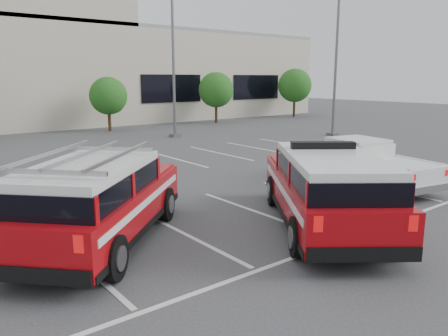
# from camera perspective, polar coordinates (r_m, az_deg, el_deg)

# --- Properties ---
(ground) EXTENTS (120.00, 120.00, 0.00)m
(ground) POSITION_cam_1_polar(r_m,az_deg,el_deg) (12.88, 4.74, -5.90)
(ground) COLOR #39393C
(ground) RESTS_ON ground
(stall_markings) EXTENTS (23.00, 15.00, 0.01)m
(stall_markings) POSITION_cam_1_polar(r_m,az_deg,el_deg) (16.34, -6.03, -2.12)
(stall_markings) COLOR silver
(stall_markings) RESTS_ON ground
(convention_building) EXTENTS (60.00, 16.99, 13.20)m
(convention_building) POSITION_cam_1_polar(r_m,az_deg,el_deg) (41.75, -26.80, 11.58)
(convention_building) COLOR #B7AF9B
(convention_building) RESTS_ON ground
(tree_mid_right) EXTENTS (2.77, 2.77, 3.99)m
(tree_mid_right) POSITION_cam_1_polar(r_m,az_deg,el_deg) (33.86, -14.76, 8.94)
(tree_mid_right) COLOR #3F2B19
(tree_mid_right) RESTS_ON ground
(tree_right) EXTENTS (3.07, 3.07, 4.42)m
(tree_right) POSITION_cam_1_polar(r_m,az_deg,el_deg) (38.92, -0.97, 10.02)
(tree_right) COLOR #3F2B19
(tree_right) RESTS_ON ground
(tree_far_right) EXTENTS (3.37, 3.37, 4.85)m
(tree_far_right) POSITION_cam_1_polar(r_m,az_deg,el_deg) (45.65, 9.26, 10.45)
(tree_far_right) COLOR #3F2B19
(tree_far_right) RESTS_ON ground
(light_pole_mid) EXTENTS (0.90, 0.60, 10.24)m
(light_pole_mid) POSITION_cam_1_polar(r_m,az_deg,el_deg) (29.37, -6.64, 14.12)
(light_pole_mid) COLOR #59595E
(light_pole_mid) RESTS_ON ground
(light_pole_right) EXTENTS (0.90, 0.60, 10.24)m
(light_pole_right) POSITION_cam_1_polar(r_m,az_deg,el_deg) (30.93, 14.44, 13.71)
(light_pole_right) COLOR #59595E
(light_pole_right) RESTS_ON ground
(fire_chief_suv) EXTENTS (5.61, 6.42, 2.22)m
(fire_chief_suv) POSITION_cam_1_polar(r_m,az_deg,el_deg) (11.68, 13.14, -3.39)
(fire_chief_suv) COLOR #9A070D
(fire_chief_suv) RESTS_ON ground
(white_pickup) EXTENTS (2.87, 5.69, 1.67)m
(white_pickup) POSITION_cam_1_polar(r_m,az_deg,el_deg) (16.95, 17.95, 0.15)
(white_pickup) COLOR silver
(white_pickup) RESTS_ON ground
(ladder_suv) EXTENTS (5.79, 5.69, 2.30)m
(ladder_suv) POSITION_cam_1_polar(r_m,az_deg,el_deg) (10.66, -16.16, -4.93)
(ladder_suv) COLOR #9A070D
(ladder_suv) RESTS_ON ground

